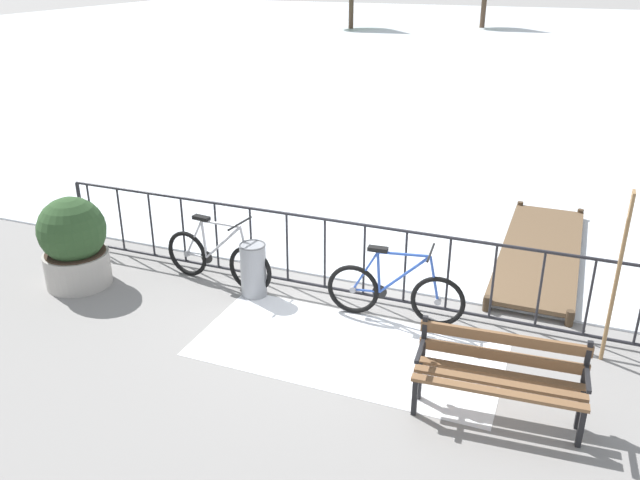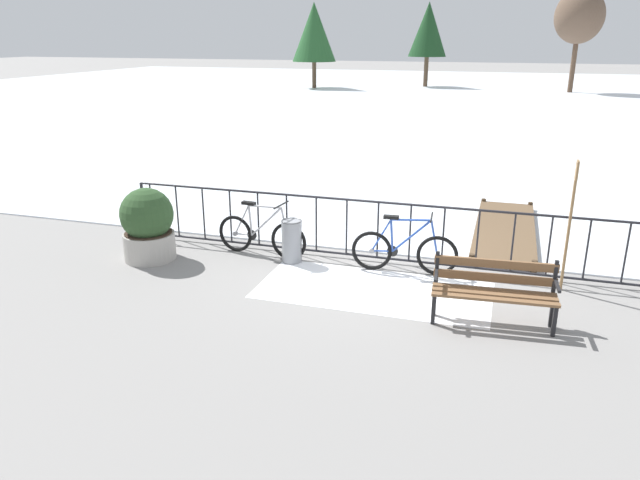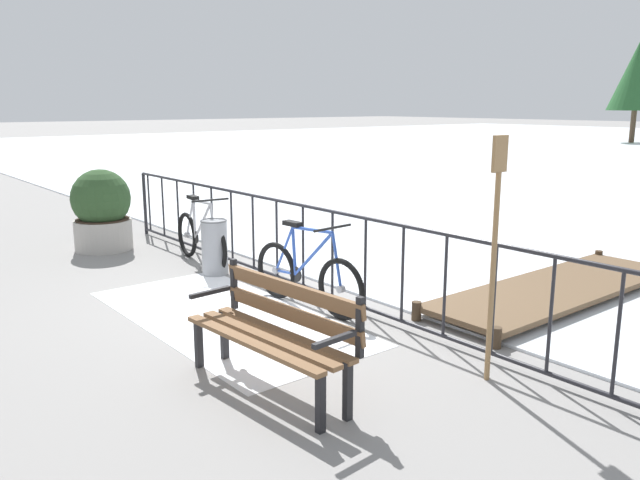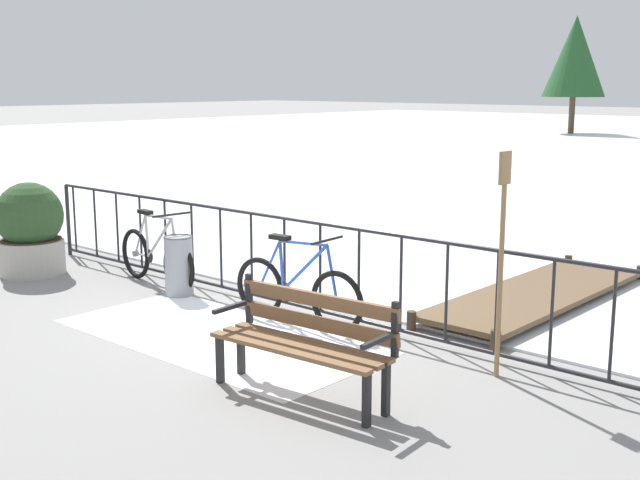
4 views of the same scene
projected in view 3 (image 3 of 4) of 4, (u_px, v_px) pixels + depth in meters
The scene contains 11 objects.
ground_plane at pixel (303, 292), 7.61m from camera, with size 160.00×160.00×0.00m, color gray.
snow_patch at pixel (225, 317), 6.72m from camera, with size 3.48×1.66×0.01m, color white.
railing_fence at pixel (303, 247), 7.50m from camera, with size 9.06×0.06×1.07m.
bicycle_near_railing at pixel (307, 276), 6.94m from camera, with size 1.71×0.52×0.97m.
bicycle_second at pixel (201, 238), 8.87m from camera, with size 1.71×0.52×0.97m.
park_bench at pixel (276, 326), 4.95m from camera, with size 1.63×0.60×0.89m.
planter_with_shrub at pixel (102, 211), 9.71m from camera, with size 0.89×0.89×1.25m.
trash_bin at pixel (215, 247), 8.33m from camera, with size 0.35×0.35×0.73m.
oar_upright at pixel (495, 244), 4.96m from camera, with size 0.04×0.16×1.98m.
wooden_dock at pixel (558, 288), 7.36m from camera, with size 1.10×3.83×0.20m.
tree_east_mid at pixel (638, 75), 35.90m from camera, with size 3.08×3.08×5.82m.
Camera 3 is at (5.82, -4.43, 2.21)m, focal length 35.60 mm.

